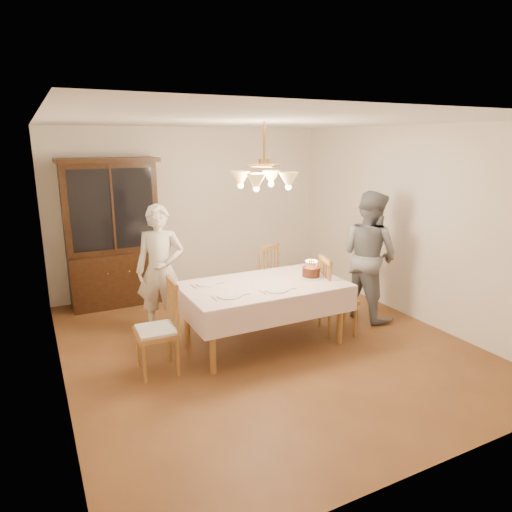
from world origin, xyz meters
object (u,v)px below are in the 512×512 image
china_hutch (113,236)px  chair_far_side (260,282)px  elderly_woman (160,271)px  birthday_cake (311,273)px  dining_table (264,290)px

china_hutch → chair_far_side: china_hutch is taller
elderly_woman → birthday_cake: size_ratio=5.51×
china_hutch → birthday_cake: bearing=-49.5°
china_hutch → birthday_cake: 3.02m
elderly_woman → birthday_cake: 1.87m
china_hutch → birthday_cake: china_hutch is taller
chair_far_side → birthday_cake: chair_far_side is taller
china_hutch → birthday_cake: (1.96, -2.29, -0.22)m
chair_far_side → elderly_woman: (-1.45, -0.11, 0.38)m
elderly_woman → birthday_cake: bearing=-3.6°
dining_table → elderly_woman: 1.33m
chair_far_side → china_hutch: bearing=144.0°
chair_far_side → dining_table: bearing=-114.9°
dining_table → chair_far_side: chair_far_side is taller
dining_table → china_hutch: 2.64m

